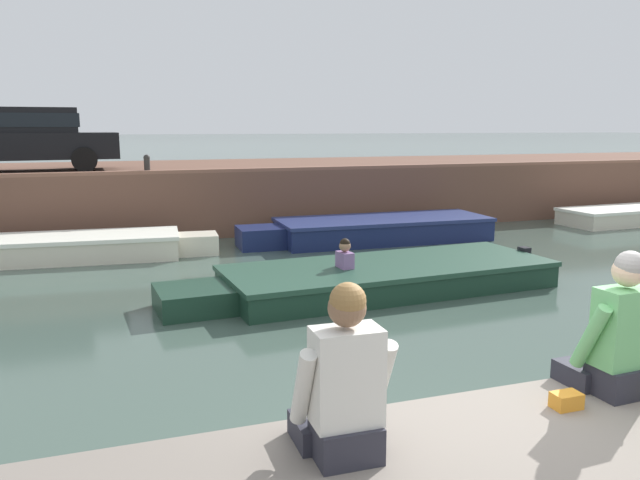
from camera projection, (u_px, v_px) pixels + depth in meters
ground_plane at (269, 302)px, 9.74m from camera, size 400.00×400.00×0.00m
far_quay_wall at (192, 194)px, 17.77m from camera, size 60.00×6.00×1.60m
far_wall_coping at (207, 171)px, 14.94m from camera, size 60.00×0.24×0.08m
boat_moored_west_cream at (82, 247)px, 12.81m from camera, size 5.20×1.82×0.50m
boat_moored_central_navy at (373, 230)px, 14.82m from camera, size 6.05×1.95×0.55m
boat_moored_east_cream at (639, 215)px, 17.62m from camera, size 5.28×1.67×0.46m
motorboat_passing at (375, 278)px, 10.35m from camera, size 6.75×2.39×0.92m
car_left_inner_black at (26, 136)px, 15.27m from camera, size 4.45×2.12×1.54m
mooring_bollard_mid at (147, 163)px, 14.59m from camera, size 0.15×0.15×0.45m
person_seated_left at (343, 389)px, 3.29m from camera, size 0.53×0.53×0.97m
person_seated_right at (616, 338)px, 4.08m from camera, size 0.54×0.54×0.97m
snack_bag at (566, 400)px, 3.89m from camera, size 0.18×0.12×0.10m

